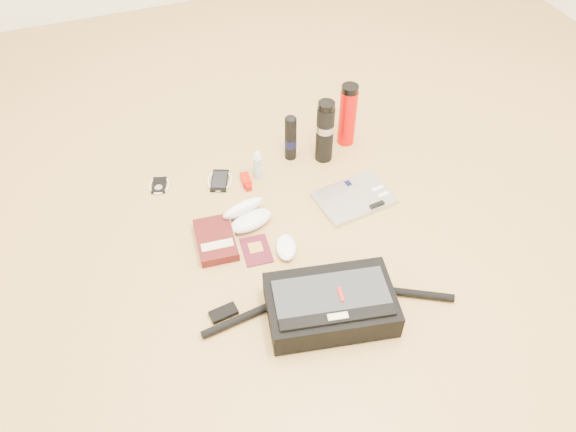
{
  "coord_description": "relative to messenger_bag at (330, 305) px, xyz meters",
  "views": [
    {
      "loc": [
        -0.53,
        -1.19,
        1.55
      ],
      "look_at": [
        -0.05,
        0.12,
        0.06
      ],
      "focal_mm": 35.0,
      "sensor_mm": 36.0,
      "label": 1
    }
  ],
  "objects": [
    {
      "name": "messenger_bag",
      "position": [
        0.0,
        0.0,
        0.0
      ],
      "size": [
        0.82,
        0.32,
        0.12
      ],
      "rotation": [
        0.0,
        0.0,
        -0.18
      ],
      "color": "black",
      "rests_on": "ground"
    },
    {
      "name": "spray_bottle",
      "position": [
        -0.01,
        0.7,
        0.0
      ],
      "size": [
        0.04,
        0.04,
        0.13
      ],
      "rotation": [
        0.0,
        0.0,
        -0.32
      ],
      "color": "#99BACF",
      "rests_on": "ground"
    },
    {
      "name": "ipod",
      "position": [
        -0.4,
        0.79,
        -0.05
      ],
      "size": [
        0.1,
        0.1,
        0.01
      ],
      "rotation": [
        0.0,
        0.0,
        -0.29
      ],
      "color": "black",
      "rests_on": "ground"
    },
    {
      "name": "thermos_black",
      "position": [
        0.28,
        0.72,
        0.09
      ],
      "size": [
        0.07,
        0.07,
        0.28
      ],
      "rotation": [
        0.0,
        0.0,
        0.0
      ],
      "color": "black",
      "rests_on": "ground"
    },
    {
      "name": "passport",
      "position": [
        -0.14,
        0.33,
        -0.05
      ],
      "size": [
        0.11,
        0.14,
        0.01
      ],
      "rotation": [
        0.0,
        0.0,
        -0.08
      ],
      "color": "#4C0F1D",
      "rests_on": "ground"
    },
    {
      "name": "book",
      "position": [
        -0.26,
        0.42,
        -0.03
      ],
      "size": [
        0.15,
        0.22,
        0.04
      ],
      "rotation": [
        0.0,
        0.0,
        -0.09
      ],
      "color": "#420F0E",
      "rests_on": "ground"
    },
    {
      "name": "laptop",
      "position": [
        0.3,
        0.45,
        -0.04
      ],
      "size": [
        0.3,
        0.23,
        0.03
      ],
      "rotation": [
        0.0,
        0.0,
        0.12
      ],
      "color": "#B1B1B4",
      "rests_on": "ground"
    },
    {
      "name": "mouse",
      "position": [
        -0.04,
        0.3,
        -0.03
      ],
      "size": [
        0.1,
        0.14,
        0.04
      ],
      "rotation": [
        0.0,
        0.0,
        -0.28
      ],
      "color": "white",
      "rests_on": "ground"
    },
    {
      "name": "inhaler",
      "position": [
        -0.07,
        0.69,
        -0.04
      ],
      "size": [
        0.04,
        0.12,
        0.03
      ],
      "rotation": [
        0.0,
        0.0,
        -0.07
      ],
      "color": "#B41000",
      "rests_on": "ground"
    },
    {
      "name": "ground",
      "position": [
        0.05,
        0.29,
        -0.05
      ],
      "size": [
        4.0,
        4.0,
        0.0
      ],
      "primitive_type": "plane",
      "color": "tan",
      "rests_on": "ground"
    },
    {
      "name": "phone",
      "position": [
        -0.17,
        0.73,
        -0.05
      ],
      "size": [
        0.13,
        0.14,
        0.01
      ],
      "rotation": [
        0.0,
        0.0,
        -0.38
      ],
      "color": "black",
      "rests_on": "ground"
    },
    {
      "name": "aerosol_can",
      "position": [
        0.15,
        0.77,
        0.05
      ],
      "size": [
        0.06,
        0.06,
        0.21
      ],
      "rotation": [
        0.0,
        0.0,
        0.38
      ],
      "color": "black",
      "rests_on": "ground"
    },
    {
      "name": "sunglasses_case",
      "position": [
        -0.13,
        0.48,
        -0.02
      ],
      "size": [
        0.2,
        0.18,
        0.1
      ],
      "rotation": [
        0.0,
        0.0,
        0.24
      ],
      "color": "silver",
      "rests_on": "ground"
    },
    {
      "name": "thermos_red",
      "position": [
        0.41,
        0.78,
        0.09
      ],
      "size": [
        0.08,
        0.08,
        0.28
      ],
      "rotation": [
        0.0,
        0.0,
        -0.18
      ],
      "color": "#CC0704",
      "rests_on": "ground"
    }
  ]
}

